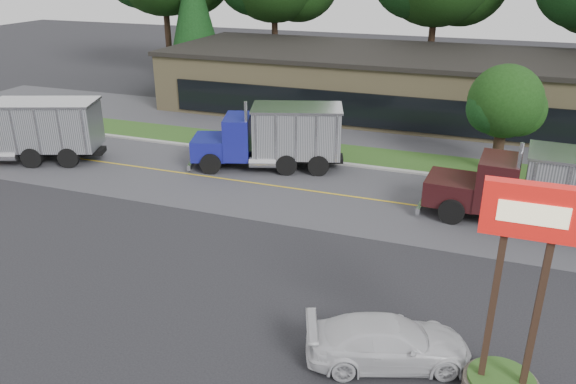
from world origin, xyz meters
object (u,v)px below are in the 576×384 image
bilo_sign (510,332)px  dump_truck_blue (276,135)px  dump_truck_red (24,129)px  dump_truck_maroon (563,190)px  rally_car (388,342)px

bilo_sign → dump_truck_blue: size_ratio=0.72×
dump_truck_red → dump_truck_blue: same height
dump_truck_maroon → rally_car: 11.85m
dump_truck_maroon → rally_car: (-5.03, -10.67, -1.15)m
dump_truck_blue → dump_truck_maroon: same height
dump_truck_red → dump_truck_maroon: (27.11, 0.72, 0.00)m
bilo_sign → dump_truck_maroon: bearing=79.6°
bilo_sign → dump_truck_red: bilo_sign is taller
dump_truck_red → rally_car: 24.25m
dump_truck_blue → dump_truck_maroon: (13.69, -3.04, 0.01)m
dump_truck_red → dump_truck_maroon: 27.12m
rally_car → dump_truck_red: bearing=45.4°
bilo_sign → dump_truck_maroon: 11.22m
dump_truck_red → bilo_sign: bearing=137.1°
dump_truck_red → dump_truck_blue: (13.42, 3.76, -0.01)m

